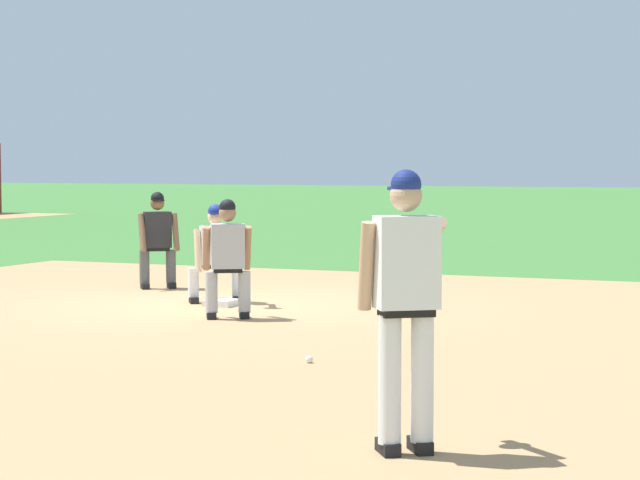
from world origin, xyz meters
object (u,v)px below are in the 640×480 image
(first_base_bag, at_px, (221,303))
(baseball, at_px, (309,359))
(baserunner, at_px, (228,254))
(first_baseman, at_px, (218,249))
(pitcher, at_px, (407,293))
(umpire, at_px, (158,236))

(first_base_bag, bearing_deg, baseball, -142.70)
(first_base_bag, distance_m, baserunner, 1.54)
(first_base_bag, height_order, baseball, first_base_bag)
(baseball, xyz_separation_m, first_baseman, (4.15, 3.14, 0.69))
(pitcher, relative_size, umpire, 1.27)
(first_base_bag, distance_m, baseball, 4.83)
(first_base_bag, xyz_separation_m, umpire, (1.68, 1.94, 0.75))
(baseball, height_order, first_baseman, first_baseman)
(pitcher, distance_m, first_baseman, 8.91)
(baseball, relative_size, pitcher, 0.04)
(baseball, bearing_deg, umpire, 41.42)
(first_base_bag, xyz_separation_m, baserunner, (-1.15, -0.69, 0.75))
(first_base_bag, bearing_deg, first_baseman, 34.81)
(baseball, xyz_separation_m, umpire, (5.52, 4.87, 0.76))
(baseball, bearing_deg, pitcher, -146.74)
(first_baseman, relative_size, umpire, 0.92)
(baserunner, bearing_deg, first_base_bag, 30.81)
(first_base_bag, bearing_deg, umpire, 49.17)
(first_base_bag, height_order, pitcher, pitcher)
(baseball, relative_size, umpire, 0.05)
(pitcher, distance_m, baserunner, 7.20)
(baseball, bearing_deg, baserunner, 39.79)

